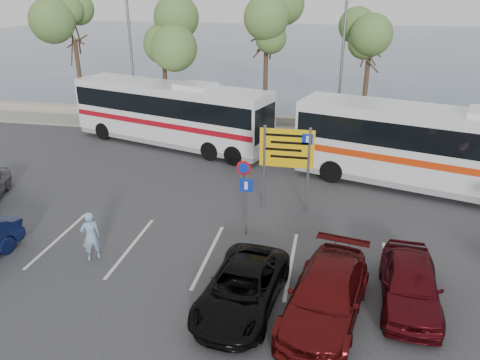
% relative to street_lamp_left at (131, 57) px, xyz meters
% --- Properties ---
extents(ground, '(120.00, 120.00, 0.00)m').
position_rel_street_lamp_left_xyz_m(ground, '(10.00, -13.52, -4.60)').
color(ground, '#2F2F31').
rests_on(ground, ground).
extents(kerb_strip, '(44.00, 2.40, 0.15)m').
position_rel_street_lamp_left_xyz_m(kerb_strip, '(10.00, 0.48, -4.52)').
color(kerb_strip, gray).
rests_on(kerb_strip, ground).
extents(seawall, '(48.00, 0.80, 0.60)m').
position_rel_street_lamp_left_xyz_m(seawall, '(10.00, 2.48, -4.30)').
color(seawall, '#A39482').
rests_on(seawall, ground).
extents(sea, '(140.00, 140.00, 0.00)m').
position_rel_street_lamp_left_xyz_m(sea, '(10.00, 46.48, -4.59)').
color(sea, '#405267').
rests_on(sea, ground).
extents(tree_far_left, '(3.20, 3.20, 7.60)m').
position_rel_street_lamp_left_xyz_m(tree_far_left, '(-4.00, 0.48, 1.73)').
color(tree_far_left, '#382619').
rests_on(tree_far_left, kerb_strip).
extents(tree_left, '(3.20, 3.20, 7.20)m').
position_rel_street_lamp_left_xyz_m(tree_left, '(2.00, 0.48, 1.41)').
color(tree_left, '#382619').
rests_on(tree_left, kerb_strip).
extents(tree_mid, '(3.20, 3.20, 8.00)m').
position_rel_street_lamp_left_xyz_m(tree_mid, '(8.50, 0.48, 2.06)').
color(tree_mid, '#382619').
rests_on(tree_mid, kerb_strip).
extents(tree_right, '(3.20, 3.20, 7.40)m').
position_rel_street_lamp_left_xyz_m(tree_right, '(14.50, 0.48, 1.57)').
color(tree_right, '#382619').
rests_on(tree_right, kerb_strip).
extents(street_lamp_left, '(0.45, 1.15, 8.01)m').
position_rel_street_lamp_left_xyz_m(street_lamp_left, '(0.00, 0.00, 0.00)').
color(street_lamp_left, slate).
rests_on(street_lamp_left, kerb_strip).
extents(street_lamp_right, '(0.45, 1.15, 8.01)m').
position_rel_street_lamp_left_xyz_m(street_lamp_right, '(13.00, 0.00, 0.00)').
color(street_lamp_right, slate).
rests_on(street_lamp_right, kerb_strip).
extents(direction_sign, '(2.20, 0.12, 3.60)m').
position_rel_street_lamp_left_xyz_m(direction_sign, '(11.00, -10.32, -2.17)').
color(direction_sign, slate).
rests_on(direction_sign, ground).
extents(sign_no_stop, '(0.60, 0.08, 2.35)m').
position_rel_street_lamp_left_xyz_m(sign_no_stop, '(9.40, -11.13, -3.02)').
color(sign_no_stop, slate).
rests_on(sign_no_stop, ground).
extents(sign_parking, '(0.50, 0.07, 2.25)m').
position_rel_street_lamp_left_xyz_m(sign_parking, '(9.80, -12.73, -3.13)').
color(sign_parking, slate).
rests_on(sign_parking, ground).
extents(lane_markings, '(12.02, 4.20, 0.01)m').
position_rel_street_lamp_left_xyz_m(lane_markings, '(8.86, -14.52, -4.60)').
color(lane_markings, silver).
rests_on(lane_markings, ground).
extents(coach_bus_left, '(12.40, 6.12, 3.80)m').
position_rel_street_lamp_left_xyz_m(coach_bus_left, '(3.50, -3.02, -2.84)').
color(coach_bus_left, silver).
rests_on(coach_bus_left, ground).
extents(coach_bus_right, '(13.00, 6.25, 3.98)m').
position_rel_street_lamp_left_xyz_m(coach_bus_right, '(17.50, -7.02, -2.75)').
color(coach_bus_right, silver).
rests_on(coach_bus_right, ground).
extents(car_maroon, '(2.84, 5.11, 1.40)m').
position_rel_street_lamp_left_xyz_m(car_maroon, '(12.90, -17.02, -3.90)').
color(car_maroon, '#540E0E').
rests_on(car_maroon, ground).
extents(car_red, '(1.89, 4.20, 1.40)m').
position_rel_street_lamp_left_xyz_m(car_red, '(15.30, -15.90, -3.90)').
color(car_red, '#4C0A11').
rests_on(car_red, ground).
extents(suv_black, '(2.52, 4.63, 1.23)m').
position_rel_street_lamp_left_xyz_m(suv_black, '(10.50, -17.02, -3.98)').
color(suv_black, black).
rests_on(suv_black, ground).
extents(pedestrian_near, '(0.77, 0.74, 1.78)m').
position_rel_street_lamp_left_xyz_m(pedestrian_near, '(4.97, -15.52, -3.71)').
color(pedestrian_near, '#809CBA').
rests_on(pedestrian_near, ground).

